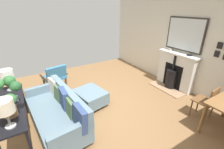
{
  "coord_description": "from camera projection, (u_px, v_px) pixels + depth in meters",
  "views": [
    {
      "loc": [
        1.25,
        2.9,
        2.36
      ],
      "look_at": [
        -0.57,
        -0.1,
        0.8
      ],
      "focal_mm": 24.39,
      "sensor_mm": 36.0,
      "label": 1
    }
  ],
  "objects": [
    {
      "name": "photo_gallery_row",
      "position": [
        223.0,
        51.0,
        3.6
      ],
      "size": [
        0.02,
        0.33,
        0.38
      ],
      "color": "black"
    },
    {
      "name": "book_stack",
      "position": [
        10.0,
        100.0,
        2.75
      ],
      "size": [
        0.27,
        0.21,
        0.07
      ],
      "color": "beige",
      "rests_on": "console_table"
    },
    {
      "name": "fireplace",
      "position": [
        175.0,
        72.0,
        4.72
      ],
      "size": [
        0.67,
        1.26,
        1.12
      ],
      "color": "#9E7A5B",
      "rests_on": "ground"
    },
    {
      "name": "ground_plane",
      "position": [
        95.0,
        110.0,
        3.82
      ],
      "size": [
        5.79,
        6.29,
        0.01
      ],
      "primitive_type": "cube",
      "color": "olive"
    },
    {
      "name": "table_lamp_far_end",
      "position": [
        4.0,
        107.0,
        2.05
      ],
      "size": [
        0.25,
        0.25,
        0.45
      ],
      "color": "#B2B2B7",
      "rests_on": "console_table"
    },
    {
      "name": "armchair_accent",
      "position": [
        55.0,
        76.0,
        4.68
      ],
      "size": [
        0.77,
        0.71,
        0.78
      ],
      "color": "#4C3321",
      "rests_on": "ground"
    },
    {
      "name": "potted_plant",
      "position": [
        6.0,
        94.0,
        2.27
      ],
      "size": [
        0.45,
        0.5,
        0.62
      ],
      "color": "#99704C",
      "rests_on": "console_table"
    },
    {
      "name": "mirror_over_mantel",
      "position": [
        185.0,
        34.0,
        4.32
      ],
      "size": [
        0.04,
        1.15,
        0.94
      ],
      "color": "#2D2823"
    },
    {
      "name": "sofa",
      "position": [
        58.0,
        111.0,
        3.21
      ],
      "size": [
        0.99,
        1.98,
        0.8
      ],
      "color": "#B2B2B7",
      "rests_on": "ground"
    },
    {
      "name": "mantel_bowl_far",
      "position": [
        189.0,
        55.0,
        4.23
      ],
      "size": [
        0.14,
        0.14,
        0.04
      ],
      "color": "black",
      "rests_on": "fireplace"
    },
    {
      "name": "wall_left",
      "position": [
        179.0,
        44.0,
        4.65
      ],
      "size": [
        0.12,
        6.29,
        2.65
      ],
      "primitive_type": "cube",
      "color": "silver",
      "rests_on": "ground"
    },
    {
      "name": "ottoman",
      "position": [
        90.0,
        96.0,
        3.92
      ],
      "size": [
        0.77,
        0.9,
        0.41
      ],
      "color": "#B2B2B7",
      "rests_on": "ground"
    },
    {
      "name": "console_table",
      "position": [
        12.0,
        109.0,
        2.71
      ],
      "size": [
        0.41,
        1.66,
        0.79
      ],
      "color": "black",
      "rests_on": "ground"
    },
    {
      "name": "table_lamp_near_end",
      "position": [
        6.0,
        75.0,
        3.02
      ],
      "size": [
        0.26,
        0.26,
        0.44
      ],
      "color": "#B2B2B7",
      "rests_on": "console_table"
    },
    {
      "name": "dining_chair_near_fireplace",
      "position": [
        208.0,
        100.0,
        3.32
      ],
      "size": [
        0.43,
        0.43,
        0.82
      ],
      "color": "brown",
      "rests_on": "ground"
    },
    {
      "name": "mantel_bowl_near",
      "position": [
        170.0,
        49.0,
        4.75
      ],
      "size": [
        0.14,
        0.14,
        0.05
      ],
      "color": "#9E9384",
      "rests_on": "fireplace"
    }
  ]
}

